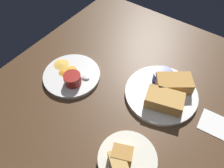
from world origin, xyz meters
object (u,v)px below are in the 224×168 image
at_px(sandwich_half_far, 174,83).
at_px(spoon_by_dark_ramekin, 164,92).
at_px(bread_basket_rear, 126,160).
at_px(ramekin_dark_sauce, 163,76).
at_px(spoon_by_gravy_ramekin, 82,77).
at_px(ramekin_light_gravy, 72,79).
at_px(sandwich_half_near, 164,100).
at_px(plate_sandwich_main, 161,94).
at_px(plate_chips_companion, 72,75).

distance_m(sandwich_half_far, spoon_by_dark_ramekin, 0.05).
bearing_deg(bread_basket_rear, spoon_by_dark_ramekin, -85.32).
height_order(ramekin_dark_sauce, spoon_by_dark_ramekin, ramekin_dark_sauce).
bearing_deg(spoon_by_gravy_ramekin, ramekin_light_gravy, 72.76).
height_order(spoon_by_dark_ramekin, bread_basket_rear, bread_basket_rear).
distance_m(spoon_by_dark_ramekin, ramekin_light_gravy, 0.35).
height_order(sandwich_half_near, bread_basket_rear, bread_basket_rear).
bearing_deg(ramekin_light_gravy, sandwich_half_near, -160.97).
bearing_deg(ramekin_light_gravy, ramekin_dark_sauce, -142.38).
bearing_deg(plate_sandwich_main, sandwich_half_near, 124.09).
xyz_separation_m(sandwich_half_far, spoon_by_gravy_ramekin, (0.31, 0.16, -0.02)).
xyz_separation_m(plate_sandwich_main, plate_chips_companion, (0.33, 0.13, 0.00)).
xyz_separation_m(sandwich_half_far, spoon_by_dark_ramekin, (0.02, 0.04, -0.02)).
height_order(plate_sandwich_main, spoon_by_dark_ramekin, spoon_by_dark_ramekin).
bearing_deg(spoon_by_dark_ramekin, spoon_by_gravy_ramekin, 22.33).
distance_m(plate_chips_companion, spoon_by_gravy_ramekin, 0.05).
distance_m(sandwich_half_near, bread_basket_rear, 0.25).
relative_size(sandwich_half_far, spoon_by_dark_ramekin, 1.65).
bearing_deg(plate_chips_companion, sandwich_half_near, -166.82).
bearing_deg(spoon_by_gravy_ramekin, bread_basket_rear, 151.25).
bearing_deg(sandwich_half_near, spoon_by_dark_ramekin, -65.37).
xyz_separation_m(sandwich_half_near, spoon_by_dark_ramekin, (0.02, -0.05, -0.02)).
bearing_deg(sandwich_half_far, plate_sandwich_main, 64.09).
bearing_deg(spoon_by_gravy_ramekin, plate_sandwich_main, -158.17).
relative_size(plate_sandwich_main, spoon_by_dark_ramekin, 3.00).
height_order(sandwich_half_far, bread_basket_rear, bread_basket_rear).
bearing_deg(plate_chips_companion, sandwich_half_far, -154.00).
height_order(sandwich_half_far, ramekin_dark_sauce, sandwich_half_far).
height_order(sandwich_half_far, spoon_by_dark_ramekin, sandwich_half_far).
bearing_deg(sandwich_half_near, spoon_by_gravy_ramekin, 12.91).
bearing_deg(bread_basket_rear, ramekin_light_gravy, -21.98).
xyz_separation_m(ramekin_light_gravy, spoon_by_gravy_ramekin, (-0.01, -0.04, -0.02)).
distance_m(plate_sandwich_main, plate_chips_companion, 0.36).
relative_size(spoon_by_dark_ramekin, plate_chips_companion, 0.40).
bearing_deg(ramekin_light_gravy, plate_sandwich_main, -152.52).
relative_size(plate_sandwich_main, plate_chips_companion, 1.19).
distance_m(plate_sandwich_main, sandwich_half_near, 0.06).
height_order(sandwich_half_near, sandwich_half_far, same).
bearing_deg(plate_sandwich_main, plate_chips_companion, 20.91).
relative_size(ramekin_dark_sauce, plate_chips_companion, 0.34).
distance_m(plate_sandwich_main, sandwich_half_far, 0.06).
xyz_separation_m(spoon_by_dark_ramekin, ramekin_light_gravy, (0.31, 0.16, 0.02)).
xyz_separation_m(plate_sandwich_main, sandwich_half_near, (-0.03, 0.04, 0.03)).
xyz_separation_m(spoon_by_dark_ramekin, bread_basket_rear, (-0.02, 0.30, 0.00)).
relative_size(ramekin_dark_sauce, bread_basket_rear, 0.43).
relative_size(plate_chips_companion, spoon_by_gravy_ramekin, 2.30).
distance_m(sandwich_half_near, spoon_by_dark_ramekin, 0.06).
xyz_separation_m(plate_chips_companion, spoon_by_gravy_ramekin, (-0.05, -0.01, 0.01)).
xyz_separation_m(spoon_by_gravy_ramekin, bread_basket_rear, (-0.32, 0.17, 0.00)).
distance_m(plate_chips_companion, ramekin_light_gravy, 0.05).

